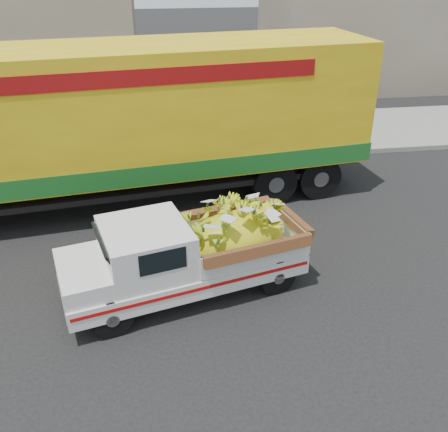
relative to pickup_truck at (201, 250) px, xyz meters
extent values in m
plane|color=black|center=(-2.13, -0.02, -0.81)|extent=(100.00, 100.00, 0.00)
cube|color=gray|center=(-2.13, 6.24, -0.74)|extent=(60.00, 0.25, 0.15)
cube|color=gray|center=(-2.13, 8.34, -0.74)|extent=(60.00, 4.00, 0.14)
cube|color=gray|center=(11.87, 15.24, 2.19)|extent=(14.00, 6.00, 6.00)
cylinder|color=black|center=(-1.59, -1.09, -0.47)|extent=(0.73, 0.37, 0.70)
cylinder|color=black|center=(-1.92, 0.21, -0.47)|extent=(0.73, 0.37, 0.70)
cylinder|color=black|center=(1.34, -0.35, -0.47)|extent=(0.73, 0.37, 0.70)
cylinder|color=black|center=(1.02, 0.95, -0.47)|extent=(0.73, 0.37, 0.70)
cube|color=silver|center=(-0.33, -0.08, -0.30)|extent=(4.57, 2.57, 0.36)
cube|color=#A50F0C|center=(-0.14, -0.85, -0.24)|extent=(4.10, 1.04, 0.06)
cube|color=silver|center=(-2.39, -0.60, -0.40)|extent=(0.46, 1.51, 0.13)
cube|color=silver|center=(-2.05, -0.52, 0.04)|extent=(1.12, 1.61, 0.33)
cube|color=silver|center=(-0.98, -0.25, 0.29)|extent=(1.75, 1.80, 0.83)
cube|color=black|center=(-0.71, -0.96, 0.44)|extent=(0.76, 0.20, 0.39)
cube|color=silver|center=(0.74, 0.19, 0.11)|extent=(2.43, 2.03, 0.47)
ellipsoid|color=yellow|center=(0.65, 0.16, 0.01)|extent=(2.16, 1.68, 1.18)
cylinder|color=black|center=(3.35, 3.41, -0.26)|extent=(1.13, 0.46, 1.10)
cylinder|color=black|center=(3.09, 5.39, -0.26)|extent=(1.13, 0.46, 1.10)
cylinder|color=black|center=(2.16, 3.25, -0.26)|extent=(1.13, 0.46, 1.10)
cylinder|color=black|center=(1.90, 5.23, -0.26)|extent=(1.13, 0.46, 1.10)
cube|color=black|center=(-1.44, 3.79, -0.03)|extent=(12.03, 2.55, 0.36)
cube|color=yellow|center=(-1.44, 3.79, 1.57)|extent=(11.99, 4.01, 2.84)
cube|color=#1A5C1F|center=(-1.44, 3.79, 0.40)|extent=(12.05, 4.03, 0.45)
cube|color=maroon|center=(-1.28, 2.54, 2.54)|extent=(8.33, 1.11, 0.35)
camera|label=1|loc=(-0.73, -7.64, 4.82)|focal=40.00mm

